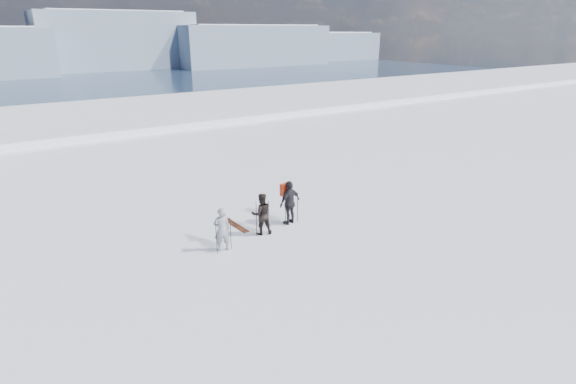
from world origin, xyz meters
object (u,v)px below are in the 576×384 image
skis_loose (235,225)px  skier_dark (262,214)px  skier_grey (222,229)px  skier_pack (290,203)px

skis_loose → skier_dark: bearing=-68.5°
skier_dark → skis_loose: (-0.48, 1.21, -0.75)m
skier_grey → skier_dark: skier_dark is taller
skier_grey → skier_pack: 3.13m
skier_dark → skis_loose: bearing=-52.3°
skier_dark → skis_loose: 1.51m
skier_grey → skier_dark: size_ratio=0.99×
skier_grey → skis_loose: bearing=-117.8°
skier_dark → skier_pack: skier_pack is taller
skier_grey → skis_loose: skier_grey is taller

